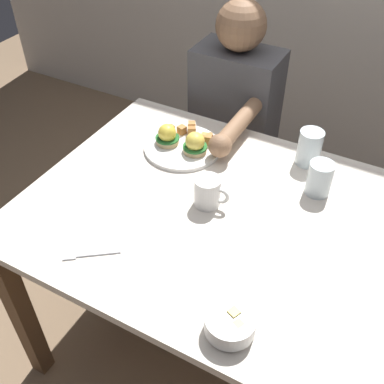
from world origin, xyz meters
The scene contains 9 objects.
ground_plane centered at (0.00, 0.00, 0.00)m, with size 6.00×6.00×0.00m, color #7F664C.
dining_table centered at (0.00, 0.00, 0.63)m, with size 1.20×0.90×0.74m.
eggs_benedict_plate centered at (-0.27, 0.23, 0.77)m, with size 0.27×0.27×0.09m.
fruit_bowl centered at (0.18, -0.35, 0.77)m, with size 0.12×0.12×0.06m.
coffee_mug centered at (-0.06, 0.02, 0.79)m, with size 0.11×0.08×0.09m.
fork centered at (-0.25, -0.32, 0.74)m, with size 0.14×0.11×0.00m.
water_glass_near centered at (0.21, 0.23, 0.79)m, with size 0.08×0.08×0.11m.
water_glass_far centered at (0.14, 0.36, 0.79)m, with size 0.08×0.08×0.12m.
diner_person centered at (-0.24, 0.60, 0.65)m, with size 0.34×0.54×1.14m.
Camera 1 is at (0.38, -0.90, 1.69)m, focal length 42.64 mm.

